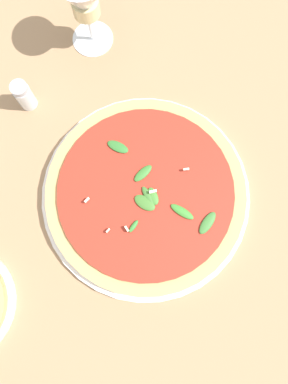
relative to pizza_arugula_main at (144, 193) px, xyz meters
The scene contains 4 objects.
ground_plane 0.03m from the pizza_arugula_main, 81.39° to the left, with size 6.00×6.00×0.00m, color #9E7A56.
pizza_arugula_main is the anchor object (origin of this frame).
wine_glass 0.34m from the pizza_arugula_main, 134.28° to the left, with size 0.09×0.09×0.16m.
shaker_pepper 0.28m from the pizza_arugula_main, 167.15° to the left, with size 0.03×0.03×0.07m.
Camera 1 is at (0.05, -0.14, 0.66)m, focal length 35.00 mm.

